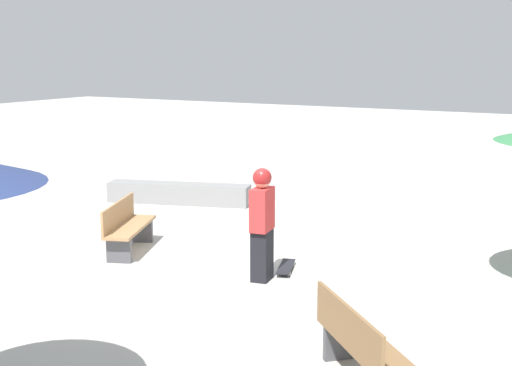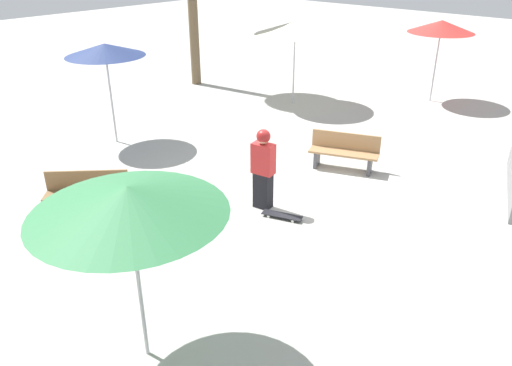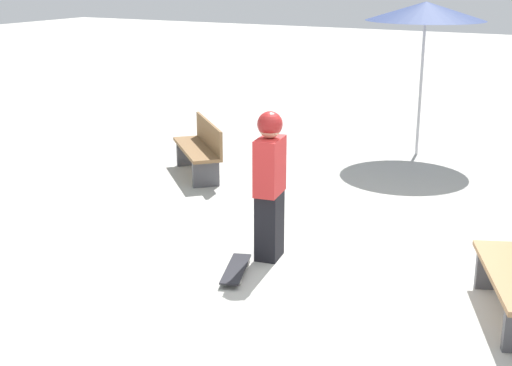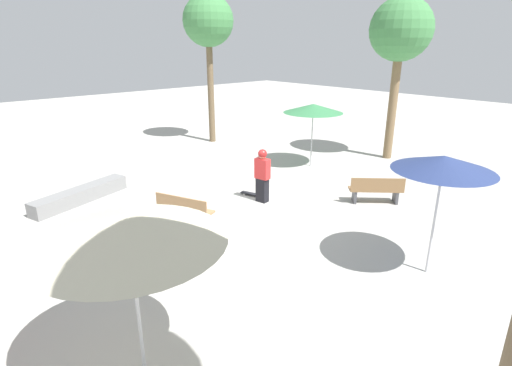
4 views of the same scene
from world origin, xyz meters
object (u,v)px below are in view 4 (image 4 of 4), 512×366
skater_main (262,174)px  skateboard (252,194)px  bench_near (376,190)px  shade_umbrella_cream (128,228)px  palm_tree_left (401,32)px  shade_umbrella_green (313,108)px  palm_tree_center_left (208,23)px  shade_umbrella_navy (444,164)px  bench_far (184,210)px  concrete_ledge (81,195)px

skater_main → skateboard: size_ratio=2.03×
bench_near → skateboard: bearing=173.1°
shade_umbrella_cream → palm_tree_left: bearing=16.3°
skater_main → shade_umbrella_green: size_ratio=0.68×
skateboard → palm_tree_center_left: bearing=-46.4°
shade_umbrella_green → palm_tree_center_left: palm_tree_center_left is taller
shade_umbrella_navy → palm_tree_left: (7.52, 5.36, 2.60)m
bench_near → palm_tree_center_left: size_ratio=0.21×
shade_umbrella_cream → bench_far: bearing=50.8°
skater_main → concrete_ledge: (-4.15, 3.75, -0.68)m
bench_near → bench_far: (-5.13, 2.63, 0.00)m
bench_near → palm_tree_center_left: (1.19, 9.93, 5.06)m
skater_main → concrete_ledge: 5.64m
skateboard → palm_tree_left: (7.27, -0.53, 4.97)m
skateboard → bench_near: 3.84m
shade_umbrella_green → palm_tree_center_left: bearing=93.6°
concrete_ledge → shade_umbrella_navy: (4.01, -9.06, 2.21)m
palm_tree_center_left → skater_main: bearing=-115.9°
bench_near → shade_umbrella_navy: shade_umbrella_navy is taller
palm_tree_center_left → palm_tree_left: 8.35m
skateboard → bench_far: size_ratio=0.50×
bench_near → palm_tree_left: size_ratio=0.23×
skateboard → shade_umbrella_navy: size_ratio=0.32×
shade_umbrella_green → shade_umbrella_navy: (-4.17, -6.77, 0.14)m
skateboard → bench_far: 2.82m
palm_tree_center_left → palm_tree_left: size_ratio=1.06×
palm_tree_left → shade_umbrella_navy: bearing=-144.5°
skateboard → bench_near: (2.36, -3.01, 0.37)m
skateboard → bench_near: bearing=-161.2°
concrete_ledge → shade_umbrella_green: (8.18, -2.28, 2.07)m
bench_near → shade_umbrella_green: bearing=113.0°
concrete_ledge → palm_tree_left: bearing=-17.8°
concrete_ledge → shade_umbrella_cream: bearing=-103.5°
skateboard → concrete_ledge: concrete_ledge is taller
skater_main → bench_near: (2.46, -2.43, -0.47)m
shade_umbrella_navy → concrete_ledge: bearing=113.9°
skater_main → shade_umbrella_green: bearing=-79.3°
bench_near → bench_far: same height
skater_main → bench_near: skater_main is taller
bench_near → shade_umbrella_green: shade_umbrella_green is taller
skater_main → skateboard: 1.02m
palm_tree_left → bench_near: bearing=-153.3°
concrete_ledge → bench_near: bench_near is taller
skater_main → concrete_ledge: bearing=38.7°
skater_main → bench_near: bearing=-143.9°
shade_umbrella_navy → shade_umbrella_cream: 6.02m
palm_tree_left → concrete_ledge: bearing=162.2°
shade_umbrella_cream → palm_tree_center_left: size_ratio=0.39×
bench_near → palm_tree_left: (4.91, 2.47, 4.60)m
shade_umbrella_navy → shade_umbrella_cream: shade_umbrella_cream is taller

